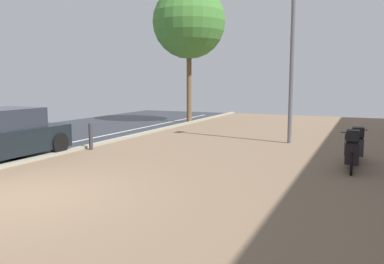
# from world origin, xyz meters

# --- Properties ---
(ground) EXTENTS (21.00, 40.00, 0.13)m
(ground) POSITION_xyz_m (1.43, 0.00, -0.02)
(ground) COLOR #282930
(scooter_near) EXTENTS (0.52, 1.84, 1.06)m
(scooter_near) POSITION_xyz_m (5.48, 4.78, 0.47)
(scooter_near) COLOR black
(scooter_near) RESTS_ON ground
(scooter_mid) EXTENTS (0.52, 1.77, 1.00)m
(scooter_mid) POSITION_xyz_m (5.57, 5.96, 0.45)
(scooter_mid) COLOR black
(scooter_mid) RESTS_ON ground
(lamp_post) EXTENTS (0.20, 0.52, 5.81)m
(lamp_post) POSITION_xyz_m (3.36, 8.53, 3.23)
(lamp_post) COLOR slate
(lamp_post) RESTS_ON ground
(street_tree) EXTENTS (3.63, 3.63, 6.86)m
(street_tree) POSITION_xyz_m (-2.57, 13.31, 5.03)
(street_tree) COLOR brown
(street_tree) RESTS_ON ground
(bollard_far) EXTENTS (0.12, 0.12, 0.82)m
(bollard_far) POSITION_xyz_m (-2.05, 4.69, 0.41)
(bollard_far) COLOR #38383D
(bollard_far) RESTS_ON ground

